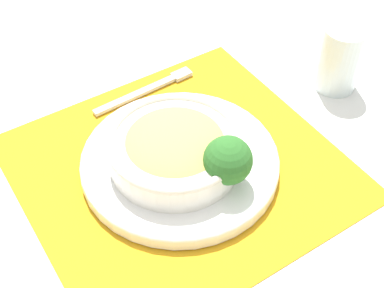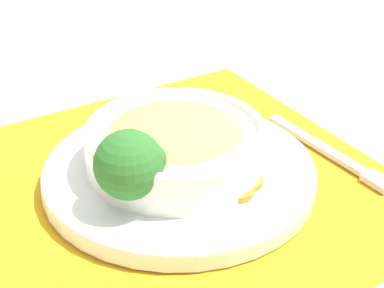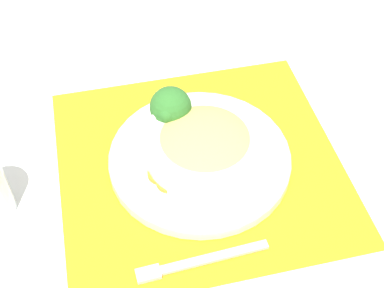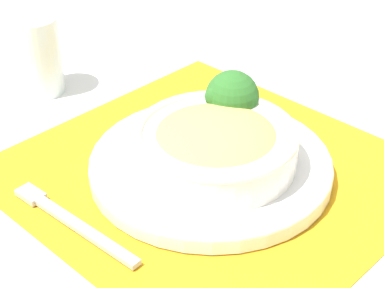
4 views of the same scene
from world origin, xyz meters
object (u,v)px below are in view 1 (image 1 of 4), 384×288
(broccoli_floret, at_px, (228,160))
(fork, at_px, (153,87))
(water_glass, at_px, (339,62))
(bowl, at_px, (173,146))

(broccoli_floret, relative_size, fork, 0.42)
(broccoli_floret, relative_size, water_glass, 0.69)
(fork, bearing_deg, bowl, -23.18)
(bowl, relative_size, fork, 1.01)
(fork, bearing_deg, water_glass, 56.83)
(water_glass, height_order, fork, water_glass)
(bowl, xyz_separation_m, water_glass, (-0.02, 0.32, 0.00))
(bowl, bearing_deg, water_glass, 93.99)
(water_glass, xyz_separation_m, fork, (-0.14, -0.26, -0.04))
(broccoli_floret, height_order, water_glass, water_glass)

